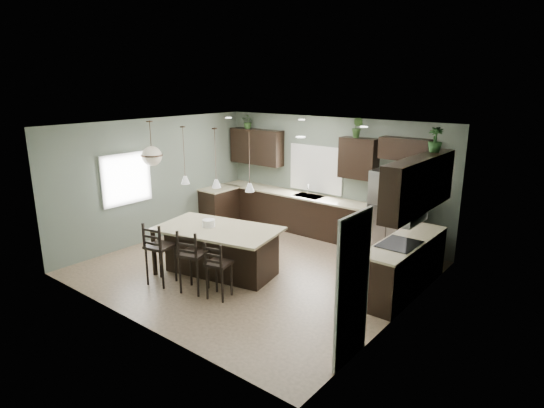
{
  "coord_description": "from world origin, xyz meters",
  "views": [
    {
      "loc": [
        5.48,
        -6.35,
        3.59
      ],
      "look_at": [
        0.1,
        0.4,
        1.25
      ],
      "focal_mm": 30.0,
      "sensor_mm": 36.0,
      "label": 1
    }
  ],
  "objects_px": {
    "refrigerator": "(394,214)",
    "bar_stool_left": "(161,253)",
    "serving_dish": "(209,223)",
    "bar_stool_center": "(194,260)",
    "kitchen_island": "(218,251)",
    "plant_back_left": "(248,122)",
    "bar_stool_right": "(219,270)"
  },
  "relations": [
    {
      "from": "serving_dish",
      "to": "bar_stool_center",
      "type": "bearing_deg",
      "value": -62.72
    },
    {
      "from": "kitchen_island",
      "to": "bar_stool_center",
      "type": "distance_m",
      "value": 0.83
    },
    {
      "from": "serving_dish",
      "to": "bar_stool_left",
      "type": "distance_m",
      "value": 1.05
    },
    {
      "from": "bar_stool_left",
      "to": "serving_dish",
      "type": "bearing_deg",
      "value": 58.89
    },
    {
      "from": "bar_stool_center",
      "to": "plant_back_left",
      "type": "distance_m",
      "value": 5.0
    },
    {
      "from": "kitchen_island",
      "to": "bar_stool_left",
      "type": "height_order",
      "value": "bar_stool_left"
    },
    {
      "from": "bar_stool_left",
      "to": "plant_back_left",
      "type": "height_order",
      "value": "plant_back_left"
    },
    {
      "from": "plant_back_left",
      "to": "bar_stool_left",
      "type": "bearing_deg",
      "value": -69.87
    },
    {
      "from": "plant_back_left",
      "to": "bar_stool_right",
      "type": "bearing_deg",
      "value": -54.8
    },
    {
      "from": "bar_stool_left",
      "to": "refrigerator",
      "type": "bearing_deg",
      "value": 43.1
    },
    {
      "from": "refrigerator",
      "to": "bar_stool_right",
      "type": "bearing_deg",
      "value": -112.48
    },
    {
      "from": "refrigerator",
      "to": "bar_stool_right",
      "type": "distance_m",
      "value": 3.94
    },
    {
      "from": "bar_stool_right",
      "to": "plant_back_left",
      "type": "relative_size",
      "value": 2.85
    },
    {
      "from": "kitchen_island",
      "to": "bar_stool_right",
      "type": "xyz_separation_m",
      "value": [
        0.71,
        -0.7,
        0.05
      ]
    },
    {
      "from": "serving_dish",
      "to": "bar_stool_center",
      "type": "distance_m",
      "value": 0.95
    },
    {
      "from": "refrigerator",
      "to": "plant_back_left",
      "type": "relative_size",
      "value": 5.13
    },
    {
      "from": "kitchen_island",
      "to": "bar_stool_left",
      "type": "distance_m",
      "value": 1.09
    },
    {
      "from": "bar_stool_left",
      "to": "bar_stool_right",
      "type": "relative_size",
      "value": 1.15
    },
    {
      "from": "refrigerator",
      "to": "plant_back_left",
      "type": "xyz_separation_m",
      "value": [
        -4.25,
        0.28,
        1.66
      ]
    },
    {
      "from": "kitchen_island",
      "to": "serving_dish",
      "type": "bearing_deg",
      "value": 180.0
    },
    {
      "from": "kitchen_island",
      "to": "serving_dish",
      "type": "height_order",
      "value": "serving_dish"
    },
    {
      "from": "bar_stool_left",
      "to": "bar_stool_center",
      "type": "xyz_separation_m",
      "value": [
        0.71,
        0.15,
        -0.02
      ]
    },
    {
      "from": "refrigerator",
      "to": "bar_stool_left",
      "type": "xyz_separation_m",
      "value": [
        -2.73,
        -3.88,
        -0.33
      ]
    },
    {
      "from": "serving_dish",
      "to": "plant_back_left",
      "type": "distance_m",
      "value": 4.05
    },
    {
      "from": "serving_dish",
      "to": "kitchen_island",
      "type": "bearing_deg",
      "value": 11.9
    },
    {
      "from": "bar_stool_center",
      "to": "kitchen_island",
      "type": "bearing_deg",
      "value": 86.89
    },
    {
      "from": "refrigerator",
      "to": "bar_stool_left",
      "type": "distance_m",
      "value": 4.75
    },
    {
      "from": "kitchen_island",
      "to": "plant_back_left",
      "type": "xyz_separation_m",
      "value": [
        -2.04,
        3.2,
        2.12
      ]
    },
    {
      "from": "kitchen_island",
      "to": "bar_stool_center",
      "type": "xyz_separation_m",
      "value": [
        0.19,
        -0.8,
        0.12
      ]
    },
    {
      "from": "kitchen_island",
      "to": "serving_dish",
      "type": "distance_m",
      "value": 0.57
    },
    {
      "from": "kitchen_island",
      "to": "bar_stool_left",
      "type": "relative_size",
      "value": 1.93
    },
    {
      "from": "kitchen_island",
      "to": "serving_dish",
      "type": "xyz_separation_m",
      "value": [
        -0.2,
        -0.04,
        0.53
      ]
    }
  ]
}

